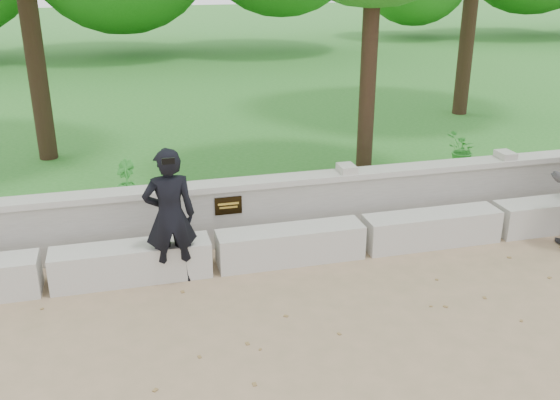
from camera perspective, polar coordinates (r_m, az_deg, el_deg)
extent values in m
plane|color=#977A5C|center=(6.36, -3.21, -14.03)|extent=(80.00, 80.00, 0.00)
cube|color=#266D21|center=(19.45, -11.81, 10.29)|extent=(40.00, 22.00, 0.25)
cube|color=beige|center=(7.80, -13.39, -5.59)|extent=(1.90, 0.45, 0.45)
cube|color=beige|center=(8.05, 0.98, -4.09)|extent=(1.90, 0.45, 0.45)
cube|color=beige|center=(8.76, 13.69, -2.55)|extent=(1.90, 0.45, 0.45)
cube|color=beige|center=(9.83, 24.04, -1.20)|extent=(1.90, 0.45, 0.45)
cube|color=#B2AFA8|center=(8.42, -6.89, -1.70)|extent=(12.50, 0.25, 0.82)
cube|color=beige|center=(8.25, -7.02, 1.18)|extent=(12.50, 0.35, 0.08)
cube|color=black|center=(8.25, -4.75, -0.52)|extent=(0.36, 0.02, 0.24)
imported|color=black|center=(7.42, -10.03, -1.49)|extent=(0.62, 0.41, 1.68)
cube|color=black|center=(6.84, -10.18, 3.52)|extent=(0.14, 0.02, 0.07)
cylinder|color=#382619|center=(11.77, -21.90, 14.98)|extent=(0.33, 0.33, 4.87)
cylinder|color=#382619|center=(10.09, 8.14, 12.51)|extent=(0.26, 0.26, 3.85)
cylinder|color=#382619|center=(15.10, 17.03, 16.76)|extent=(0.33, 0.33, 4.94)
imported|color=#308B2F|center=(9.55, -13.94, 1.65)|extent=(0.39, 0.43, 0.64)
imported|color=#308B2F|center=(11.32, 16.30, 4.38)|extent=(0.70, 0.68, 0.60)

